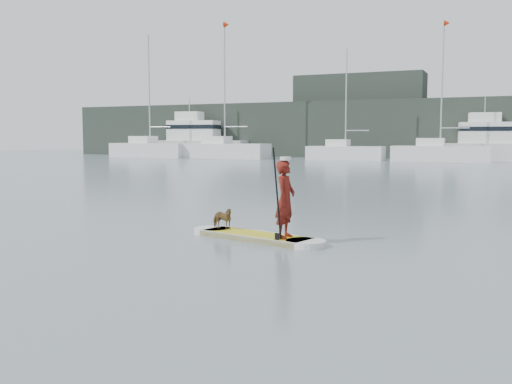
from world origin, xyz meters
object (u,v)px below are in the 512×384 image
at_px(paddler, 285,199).
at_px(dog, 222,218).
at_px(sailboat_b, 224,149).
at_px(sailboat_d, 439,152).
at_px(paddleboard, 256,237).
at_px(motor_yacht_b, 198,140).
at_px(sailboat_a, 150,149).
at_px(motor_yacht_a, 496,143).
at_px(sailboat_c, 345,152).

distance_m(paddler, dog, 1.79).
height_order(sailboat_b, sailboat_d, sailboat_b).
relative_size(paddleboard, paddler, 2.06).
xyz_separation_m(paddleboard, sailboat_b, (-21.98, 41.84, 0.90)).
height_order(dog, motor_yacht_b, motor_yacht_b).
bearing_deg(paddler, motor_yacht_b, 31.17).
distance_m(sailboat_b, motor_yacht_b, 6.40).
distance_m(sailboat_a, motor_yacht_a, 34.96).
xyz_separation_m(paddler, motor_yacht_b, (-27.84, 45.75, 0.96)).
height_order(sailboat_b, sailboat_c, sailboat_b).
bearing_deg(paddleboard, motor_yacht_a, 100.16).
relative_size(sailboat_a, sailboat_c, 1.24).
bearing_deg(dog, motor_yacht_b, 40.85).
xyz_separation_m(motor_yacht_a, motor_yacht_b, (-30.89, -1.03, 0.22)).
xyz_separation_m(paddleboard, sailboat_a, (-30.77, 41.28, 0.85)).
bearing_deg(sailboat_d, paddler, -90.21).
relative_size(sailboat_c, sailboat_d, 0.85).
distance_m(paddler, sailboat_a, 52.08).
relative_size(dog, motor_yacht_b, 0.06).
distance_m(sailboat_c, motor_yacht_b, 17.93).
height_order(sailboat_b, motor_yacht_a, sailboat_b).
height_order(paddleboard, motor_yacht_a, motor_yacht_a).
height_order(motor_yacht_a, motor_yacht_b, motor_yacht_b).
relative_size(paddler, dog, 2.71).
xyz_separation_m(dog, sailboat_b, (-21.05, 41.60, 0.60)).
bearing_deg(motor_yacht_b, sailboat_b, -43.82).
xyz_separation_m(paddler, sailboat_d, (-1.46, 42.25, -0.02)).
bearing_deg(dog, sailboat_b, 37.66).
bearing_deg(sailboat_a, paddler, -51.43).
height_order(sailboat_b, motor_yacht_b, sailboat_b).
bearing_deg(dog, motor_yacht_a, 5.03).
bearing_deg(motor_yacht_a, dog, -104.32).
bearing_deg(motor_yacht_a, paddler, -102.26).
relative_size(sailboat_a, sailboat_d, 1.06).
xyz_separation_m(dog, motor_yacht_a, (4.70, 46.34, 1.28)).
relative_size(sailboat_b, sailboat_d, 1.12).
distance_m(sailboat_d, motor_yacht_a, 6.43).
distance_m(paddleboard, motor_yacht_a, 46.76).
distance_m(motor_yacht_a, motor_yacht_b, 30.91).
bearing_deg(paddleboard, motor_yacht_b, 135.55).
distance_m(paddleboard, motor_yacht_b, 53.05).
bearing_deg(sailboat_b, motor_yacht_a, 12.02).
bearing_deg(paddleboard, sailboat_b, 132.50).
distance_m(sailboat_a, motor_yacht_b, 5.71).
distance_m(paddler, sailboat_d, 42.28).
distance_m(paddler, motor_yacht_b, 53.56).
xyz_separation_m(dog, motor_yacht_b, (-26.19, 45.31, 1.50)).
xyz_separation_m(sailboat_c, sailboat_d, (8.73, -0.56, 0.11)).
distance_m(sailboat_d, motor_yacht_b, 26.63).
relative_size(paddleboard, sailboat_a, 0.25).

